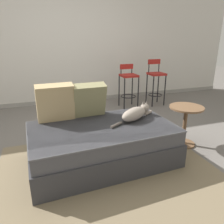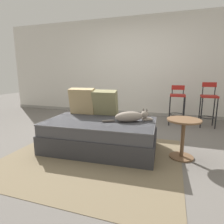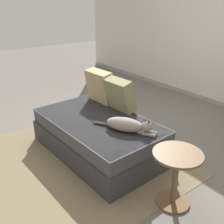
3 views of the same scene
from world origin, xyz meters
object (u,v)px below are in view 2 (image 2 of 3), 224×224
at_px(bar_stool_by_doorway, 209,102).
at_px(side_table, 183,133).
at_px(couch, 101,135).
at_px(bar_stool_near_window, 177,101).
at_px(throw_pillow_middle, 105,103).
at_px(throw_pillow_corner, 82,101).
at_px(cat, 131,116).

xyz_separation_m(bar_stool_by_doorway, side_table, (-0.57, -1.81, -0.19)).
relative_size(couch, bar_stool_near_window, 1.92).
distance_m(throw_pillow_middle, side_table, 1.30).
height_order(throw_pillow_middle, side_table, throw_pillow_middle).
bearing_deg(throw_pillow_corner, bar_stool_by_doorway, 34.46).
bearing_deg(throw_pillow_middle, throw_pillow_corner, -177.17).
bearing_deg(cat, couch, -168.92).
relative_size(bar_stool_near_window, side_table, 1.61).
relative_size(cat, bar_stool_near_window, 0.78).
bearing_deg(cat, throw_pillow_middle, 150.39).
bearing_deg(couch, bar_stool_by_doorway, 47.06).
bearing_deg(couch, bar_stool_near_window, 59.32).
height_order(bar_stool_near_window, bar_stool_by_doorway, bar_stool_by_doorway).
bearing_deg(bar_stool_near_window, bar_stool_by_doorway, 0.11).
distance_m(bar_stool_near_window, side_table, 1.82).
height_order(cat, side_table, cat).
bearing_deg(throw_pillow_corner, side_table, -10.33).
distance_m(throw_pillow_corner, side_table, 1.69).
height_order(couch, bar_stool_by_doorway, bar_stool_by_doorway).
xyz_separation_m(throw_pillow_corner, bar_stool_near_window, (1.57, 1.51, -0.14)).
bearing_deg(bar_stool_by_doorway, throw_pillow_middle, -140.29).
height_order(throw_pillow_middle, bar_stool_by_doorway, bar_stool_by_doorway).
bearing_deg(bar_stool_near_window, side_table, -88.21).
relative_size(throw_pillow_corner, bar_stool_by_doorway, 0.47).
bearing_deg(bar_stool_near_window, throw_pillow_corner, -136.15).
xyz_separation_m(cat, side_table, (0.72, -0.03, -0.17)).
distance_m(cat, bar_stool_by_doorway, 2.20).
relative_size(throw_pillow_corner, bar_stool_near_window, 0.51).
bearing_deg(cat, bar_stool_by_doorway, 54.04).
bearing_deg(side_table, throw_pillow_middle, 165.46).
bearing_deg(throw_pillow_middle, cat, -29.61).
distance_m(couch, throw_pillow_middle, 0.58).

